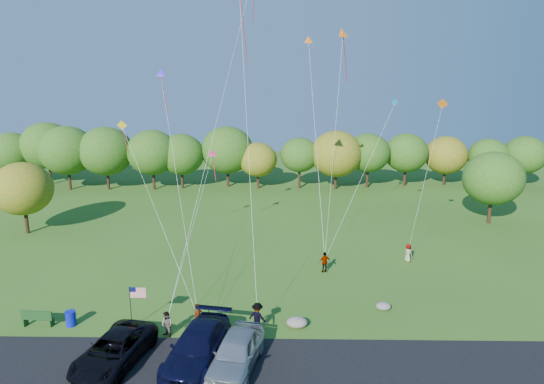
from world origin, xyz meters
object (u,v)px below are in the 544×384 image
Objects in this scene: flyer_d at (325,262)px; minivan_dark at (114,350)px; minivan_silver at (236,352)px; flyer_c at (257,317)px; minivan_navy at (197,347)px; flyer_b at (167,325)px; trash_barrel at (71,318)px; flyer_a at (198,318)px; flyer_e at (408,253)px; park_bench at (37,318)px.

minivan_dark is at bearing 30.68° from flyer_d.
minivan_silver reaches higher than flyer_c.
minivan_navy reaches higher than flyer_d.
flyer_b is 1.68× the size of trash_barrel.
minivan_dark reaches higher than trash_barrel.
flyer_a reaches higher than flyer_b.
flyer_c is 1.10× the size of flyer_d.
flyer_a is 1.84m from flyer_b.
minivan_silver is 5.72× the size of trash_barrel.
flyer_b reaches higher than trash_barrel.
flyer_b is (2.14, 2.80, -0.06)m from minivan_dark.
minivan_dark is 5.14m from flyer_a.
flyer_b is at bearing 28.98° from flyer_d.
minivan_silver is 3.39× the size of flyer_b.
minivan_navy is 9.27m from trash_barrel.
minivan_navy is 3.42× the size of flyer_c.
flyer_b is 20.84m from flyer_e.
park_bench is at bearing 10.34° from flyer_d.
minivan_navy is 14.62m from flyer_d.
minivan_navy is 4.04× the size of flyer_e.
flyer_c is (5.24, 0.77, 0.12)m from flyer_b.
trash_barrel is (1.97, 0.18, -0.11)m from park_bench.
flyer_c is at bearing 87.91° from minivan_silver.
trash_barrel is (-8.42, 3.84, -0.49)m from minivan_navy.
minivan_dark is 3.53m from flyer_b.
flyer_a is 9.93m from park_bench.
park_bench is (-18.21, -8.69, -0.24)m from flyer_d.
flyer_c reaches higher than flyer_b.
flyer_b is 1.02× the size of flyer_e.
minivan_dark is 3.13× the size of flyer_a.
flyer_d is 0.84× the size of park_bench.
park_bench is (-6.02, 3.86, -0.27)m from minivan_dark.
minivan_dark is 8.20m from flyer_c.
park_bench is at bearing 160.19° from minivan_dark.
flyer_b is at bearing 155.83° from minivan_silver.
park_bench is 1.98m from trash_barrel.
minivan_navy reaches higher than flyer_c.
minivan_dark is 5.73m from trash_barrel.
flyer_c is 13.42m from park_bench.
trash_barrel is (-7.94, 0.67, -0.44)m from flyer_a.
minivan_dark is 3.12× the size of flyer_c.
minivan_navy is 3.43m from flyer_b.
flyer_a is at bearing 32.74° from flyer_d.
flyer_c reaches higher than trash_barrel.
flyer_c is (3.50, 0.21, 0.00)m from flyer_a.
flyer_a is at bearing 136.62° from minivan_silver.
flyer_c reaches higher than flyer_e.
flyer_e is at bearing 24.83° from trash_barrel.
minivan_navy is at bearing 73.44° from flyer_c.
flyer_a is at bearing 90.56° from flyer_e.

